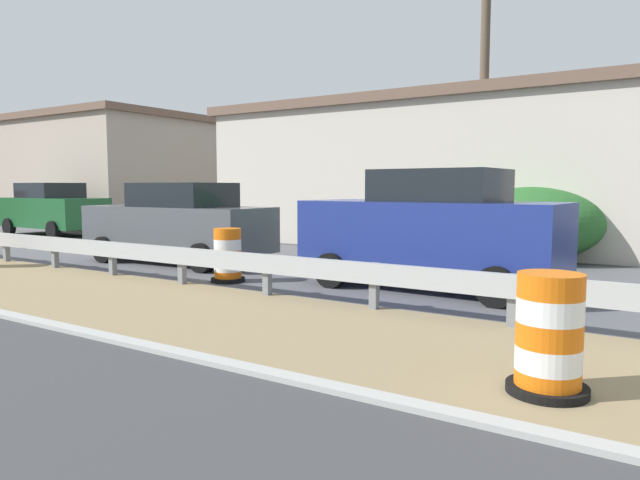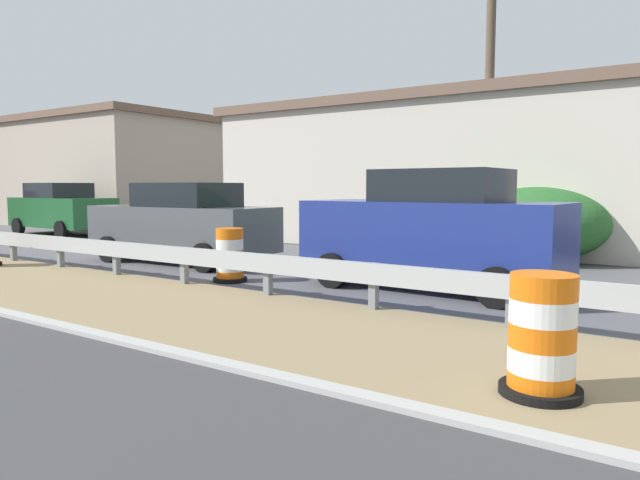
# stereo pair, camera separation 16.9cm
# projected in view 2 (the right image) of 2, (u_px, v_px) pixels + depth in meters

# --- Properties ---
(traffic_barrel_nearest) EXTENTS (0.71, 0.71, 1.08)m
(traffic_barrel_nearest) POSITION_uv_depth(u_px,v_px,m) (542.00, 341.00, 5.05)
(traffic_barrel_nearest) COLOR orange
(traffic_barrel_nearest) RESTS_ON ground
(traffic_barrel_close) EXTENTS (0.66, 0.66, 1.04)m
(traffic_barrel_close) POSITION_uv_depth(u_px,v_px,m) (230.00, 258.00, 11.14)
(traffic_barrel_close) COLOR orange
(traffic_barrel_close) RESTS_ON ground
(car_lead_far_lane) EXTENTS (2.10, 4.82, 1.93)m
(car_lead_far_lane) POSITION_uv_depth(u_px,v_px,m) (183.00, 223.00, 13.85)
(car_lead_far_lane) COLOR #4C5156
(car_lead_far_lane) RESTS_ON ground
(car_mid_far_lane) EXTENTS (2.21, 4.68, 1.98)m
(car_mid_far_lane) POSITION_uv_depth(u_px,v_px,m) (62.00, 209.00, 21.99)
(car_mid_far_lane) COLOR #195128
(car_mid_far_lane) RESTS_ON ground
(car_distant_b) EXTENTS (2.13, 4.65, 2.14)m
(car_distant_b) POSITION_uv_depth(u_px,v_px,m) (433.00, 230.00, 10.21)
(car_distant_b) COLOR navy
(car_distant_b) RESTS_ON ground
(roadside_shop_near) EXTENTS (8.76, 13.78, 4.57)m
(roadside_shop_near) POSITION_uv_depth(u_px,v_px,m) (448.00, 173.00, 19.95)
(roadside_shop_near) COLOR beige
(roadside_shop_near) RESTS_ON ground
(roadside_shop_far) EXTENTS (9.01, 10.48, 5.13)m
(roadside_shop_far) POSITION_uv_depth(u_px,v_px,m) (126.00, 172.00, 28.98)
(roadside_shop_far) COLOR #AD9E8E
(roadside_shop_far) RESTS_ON ground
(utility_pole_near) EXTENTS (0.24, 1.80, 7.70)m
(utility_pole_near) POSITION_uv_depth(u_px,v_px,m) (489.00, 103.00, 15.02)
(utility_pole_near) COLOR brown
(utility_pole_near) RESTS_ON ground
(bush_roadside) EXTENTS (3.46, 3.46, 1.84)m
(bush_roadside) POSITION_uv_depth(u_px,v_px,m) (536.00, 224.00, 14.29)
(bush_roadside) COLOR #286028
(bush_roadside) RESTS_ON ground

